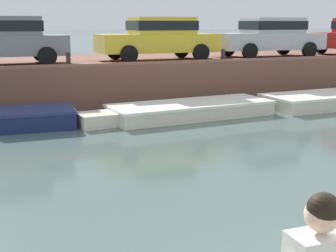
{
  "coord_description": "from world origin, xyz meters",
  "views": [
    {
      "loc": [
        -3.28,
        -2.38,
        2.79
      ],
      "look_at": [
        -0.61,
        4.26,
        1.21
      ],
      "focal_mm": 50.0,
      "sensor_mm": 36.0,
      "label": 1
    }
  ],
  "objects_px": {
    "car_left_inner_grey": "(6,38)",
    "mooring_bollard_east": "(223,54)",
    "car_right_inner_silver": "(270,35)",
    "car_centre_yellow": "(159,37)",
    "mooring_bollard_mid": "(68,59)",
    "boat_moored_central_cream": "(184,110)"
  },
  "relations": [
    {
      "from": "car_right_inner_silver",
      "to": "mooring_bollard_mid",
      "type": "height_order",
      "value": "car_right_inner_silver"
    },
    {
      "from": "car_right_inner_silver",
      "to": "mooring_bollard_east",
      "type": "distance_m",
      "value": 3.17
    },
    {
      "from": "car_right_inner_silver",
      "to": "mooring_bollard_mid",
      "type": "relative_size",
      "value": 9.74
    },
    {
      "from": "car_left_inner_grey",
      "to": "mooring_bollard_east",
      "type": "bearing_deg",
      "value": -10.4
    },
    {
      "from": "boat_moored_central_cream",
      "to": "car_left_inner_grey",
      "type": "xyz_separation_m",
      "value": [
        -4.75,
        3.45,
        2.09
      ]
    },
    {
      "from": "car_right_inner_silver",
      "to": "mooring_bollard_east",
      "type": "bearing_deg",
      "value": -154.9
    },
    {
      "from": "boat_moored_central_cream",
      "to": "mooring_bollard_east",
      "type": "xyz_separation_m",
      "value": [
        2.44,
        2.13,
        1.49
      ]
    },
    {
      "from": "mooring_bollard_east",
      "to": "car_right_inner_silver",
      "type": "bearing_deg",
      "value": 25.1
    },
    {
      "from": "car_centre_yellow",
      "to": "mooring_bollard_east",
      "type": "relative_size",
      "value": 9.74
    },
    {
      "from": "car_right_inner_silver",
      "to": "car_centre_yellow",
      "type": "bearing_deg",
      "value": 179.98
    },
    {
      "from": "boat_moored_central_cream",
      "to": "car_right_inner_silver",
      "type": "xyz_separation_m",
      "value": [
        5.25,
        3.45,
        2.1
      ]
    },
    {
      "from": "car_left_inner_grey",
      "to": "mooring_bollard_east",
      "type": "relative_size",
      "value": 8.91
    },
    {
      "from": "car_centre_yellow",
      "to": "car_right_inner_silver",
      "type": "xyz_separation_m",
      "value": [
        4.75,
        -0.0,
        -0.0
      ]
    },
    {
      "from": "car_left_inner_grey",
      "to": "boat_moored_central_cream",
      "type": "bearing_deg",
      "value": -35.99
    },
    {
      "from": "boat_moored_central_cream",
      "to": "car_centre_yellow",
      "type": "height_order",
      "value": "car_centre_yellow"
    },
    {
      "from": "car_centre_yellow",
      "to": "car_right_inner_silver",
      "type": "bearing_deg",
      "value": -0.02
    },
    {
      "from": "car_centre_yellow",
      "to": "mooring_bollard_mid",
      "type": "relative_size",
      "value": 9.74
    },
    {
      "from": "car_centre_yellow",
      "to": "car_right_inner_silver",
      "type": "relative_size",
      "value": 1.0
    },
    {
      "from": "car_left_inner_grey",
      "to": "mooring_bollard_mid",
      "type": "relative_size",
      "value": 8.91
    },
    {
      "from": "car_left_inner_grey",
      "to": "car_right_inner_silver",
      "type": "height_order",
      "value": "same"
    },
    {
      "from": "car_left_inner_grey",
      "to": "mooring_bollard_mid",
      "type": "height_order",
      "value": "car_left_inner_grey"
    },
    {
      "from": "car_left_inner_grey",
      "to": "mooring_bollard_east",
      "type": "height_order",
      "value": "car_left_inner_grey"
    }
  ]
}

